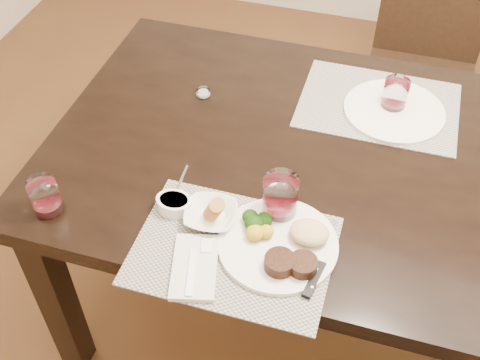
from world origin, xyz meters
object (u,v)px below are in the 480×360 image
(wine_glass_near, at_px, (280,199))
(far_plate, at_px, (394,111))
(steak_knife, at_px, (317,270))
(cracker_bowl, at_px, (211,215))
(chair_far, at_px, (424,56))
(dinner_plate, at_px, (283,244))

(wine_glass_near, bearing_deg, far_plate, 64.57)
(steak_knife, height_order, cracker_bowl, cracker_bowl)
(chair_far, distance_m, wine_glass_near, 1.26)
(cracker_bowl, xyz_separation_m, wine_glass_near, (0.15, 0.07, 0.03))
(far_plate, bearing_deg, cracker_bowl, -125.09)
(dinner_plate, relative_size, steak_knife, 1.18)
(steak_knife, bearing_deg, chair_far, 91.90)
(chair_far, xyz_separation_m, dinner_plate, (-0.27, -1.28, 0.27))
(cracker_bowl, relative_size, wine_glass_near, 1.17)
(dinner_plate, bearing_deg, chair_far, 75.27)
(chair_far, height_order, steak_knife, chair_far)
(dinner_plate, bearing_deg, far_plate, 69.01)
(cracker_bowl, bearing_deg, steak_knife, -15.66)
(dinner_plate, distance_m, wine_glass_near, 0.11)
(dinner_plate, xyz_separation_m, cracker_bowl, (-0.19, 0.04, 0.00))
(dinner_plate, bearing_deg, wine_glass_near, 106.26)
(dinner_plate, distance_m, steak_knife, 0.10)
(chair_far, xyz_separation_m, steak_knife, (-0.18, -1.33, 0.26))
(cracker_bowl, xyz_separation_m, far_plate, (0.38, 0.54, -0.01))
(dinner_plate, bearing_deg, steak_knife, -28.32)
(cracker_bowl, bearing_deg, wine_glass_near, 23.41)
(chair_far, bearing_deg, far_plate, -96.68)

